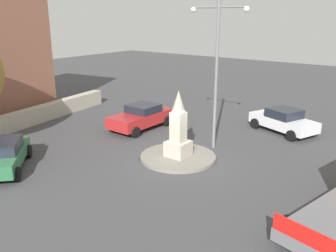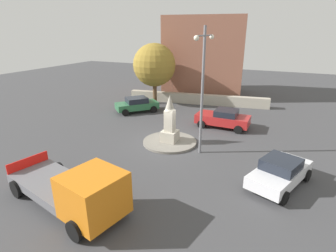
{
  "view_description": "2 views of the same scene",
  "coord_description": "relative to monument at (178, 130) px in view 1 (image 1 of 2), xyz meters",
  "views": [
    {
      "loc": [
        9.62,
        -13.56,
        6.82
      ],
      "look_at": [
        -0.89,
        0.35,
        1.43
      ],
      "focal_mm": 38.72,
      "sensor_mm": 36.0,
      "label": 1
    },
    {
      "loc": [
        15.57,
        6.91,
        7.4
      ],
      "look_at": [
        0.22,
        -0.03,
        1.32
      ],
      "focal_mm": 28.35,
      "sensor_mm": 36.0,
      "label": 2
    }
  ],
  "objects": [
    {
      "name": "monument",
      "position": [
        0.0,
        0.0,
        0.0
      ],
      "size": [
        1.05,
        1.05,
        3.27
      ],
      "color": "#B2AA99",
      "rests_on": "traffic_island"
    },
    {
      "name": "traffic_island",
      "position": [
        0.0,
        0.0,
        -1.41
      ],
      "size": [
        3.73,
        3.73,
        0.15
      ],
      "primitive_type": "cylinder",
      "color": "gray",
      "rests_on": "ground"
    },
    {
      "name": "car_red_far_side",
      "position": [
        -4.69,
        2.62,
        -0.73
      ],
      "size": [
        2.12,
        4.21,
        1.49
      ],
      "color": "#B22323",
      "rests_on": "ground"
    },
    {
      "name": "car_white_approaching",
      "position": [
        2.6,
        7.21,
        -0.75
      ],
      "size": [
        4.37,
        3.07,
        1.45
      ],
      "color": "silver",
      "rests_on": "ground"
    },
    {
      "name": "ground_plane",
      "position": [
        0.0,
        0.0,
        -1.49
      ],
      "size": [
        80.0,
        80.0,
        0.0
      ],
      "primitive_type": "plane",
      "color": "#424244"
    },
    {
      "name": "stone_boundary_wall",
      "position": [
        -10.8,
        -1.65,
        -0.96
      ],
      "size": [
        2.92,
        14.67,
        1.05
      ],
      "primitive_type": "cube",
      "rotation": [
        0.0,
        0.0,
        4.86
      ],
      "color": "#B2AA99",
      "rests_on": "ground"
    },
    {
      "name": "car_green_near_island",
      "position": [
        -5.57,
        -5.92,
        -0.75
      ],
      "size": [
        4.07,
        3.93,
        1.41
      ],
      "color": "#2D6B42",
      "rests_on": "ground"
    },
    {
      "name": "streetlamp",
      "position": [
        0.62,
        2.38,
        3.13
      ],
      "size": [
        3.16,
        0.28,
        7.67
      ],
      "color": "slate",
      "rests_on": "ground"
    }
  ]
}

